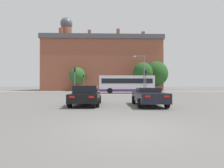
{
  "coord_description": "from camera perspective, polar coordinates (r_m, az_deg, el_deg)",
  "views": [
    {
      "loc": [
        -0.69,
        -5.81,
        1.46
      ],
      "look_at": [
        0.25,
        24.38,
        1.71
      ],
      "focal_mm": 28.0,
      "sensor_mm": 36.0,
      "label": 1
    }
  ],
  "objects": [
    {
      "name": "pedestrian_waiting",
      "position": [
        42.41,
        -0.58,
        -1.18
      ],
      "size": [
        0.44,
        0.32,
        1.61
      ],
      "rotation": [
        0.0,
        0.0,
        2.88
      ],
      "color": "brown",
      "rests_on": "ground_plane"
    },
    {
      "name": "tree_kerbside",
      "position": [
        45.68,
        -11.25,
        2.7
      ],
      "size": [
        4.06,
        4.06,
        6.13
      ],
      "color": "#4C3823",
      "rests_on": "ground_plane"
    },
    {
      "name": "car_saloon_left",
      "position": [
        13.1,
        -8.43,
        -3.64
      ],
      "size": [
        2.1,
        4.49,
        1.44
      ],
      "rotation": [
        0.0,
        0.0,
        -0.01
      ],
      "color": "black",
      "rests_on": "ground_plane"
    },
    {
      "name": "traffic_light_far_left",
      "position": [
        42.51,
        -9.29,
        1.22
      ],
      "size": [
        0.26,
        0.31,
        4.02
      ],
      "color": "slate",
      "rests_on": "ground_plane"
    },
    {
      "name": "ground_plane",
      "position": [
        6.03,
        5.01,
        -14.48
      ],
      "size": [
        400.0,
        400.0,
        0.0
      ],
      "primitive_type": "plane",
      "color": "#605E5B"
    },
    {
      "name": "tree_by_building",
      "position": [
        44.24,
        10.03,
        3.69
      ],
      "size": [
        4.89,
        4.89,
        7.24
      ],
      "color": "#4C3823",
      "rests_on": "ground_plane"
    },
    {
      "name": "bus_crossing_lead",
      "position": [
        32.89,
        4.72,
        0.05
      ],
      "size": [
        10.14,
        2.72,
        3.28
      ],
      "rotation": [
        0.0,
        0.0,
        -1.57
      ],
      "color": "silver",
      "rests_on": "ground_plane"
    },
    {
      "name": "traffic_light_far_right",
      "position": [
        42.81,
        7.45,
        0.91
      ],
      "size": [
        0.26,
        0.31,
        3.67
      ],
      "color": "slate",
      "rests_on": "ground_plane"
    },
    {
      "name": "stop_line_strip",
      "position": [
        27.69,
        -0.35,
        -3.49
      ],
      "size": [
        9.27,
        0.3,
        0.01
      ],
      "primitive_type": "cube",
      "color": "silver",
      "rests_on": "ground_plane"
    },
    {
      "name": "far_pavement",
      "position": [
        42.89,
        -0.86,
        -2.42
      ],
      "size": [
        70.3,
        2.5,
        0.01
      ],
      "primitive_type": "cube",
      "color": "#A09B91",
      "rests_on": "ground_plane"
    },
    {
      "name": "street_lamp_junction",
      "position": [
        31.29,
        9.81,
        4.51
      ],
      "size": [
        1.99,
        0.36,
        6.8
      ],
      "color": "slate",
      "rests_on": "ground_plane"
    },
    {
      "name": "traffic_light_near_left",
      "position": [
        28.81,
        -12.09,
        2.53
      ],
      "size": [
        0.26,
        0.31,
        4.43
      ],
      "color": "slate",
      "rests_on": "ground_plane"
    },
    {
      "name": "brick_civic_building",
      "position": [
        55.05,
        -3.13,
        6.23
      ],
      "size": [
        33.97,
        16.05,
        22.64
      ],
      "color": "brown",
      "rests_on": "ground_plane"
    },
    {
      "name": "traffic_light_near_right",
      "position": [
        29.02,
        11.0,
        1.86
      ],
      "size": [
        0.26,
        0.31,
        3.9
      ],
      "color": "slate",
      "rests_on": "ground_plane"
    },
    {
      "name": "car_roadster_right",
      "position": [
        12.88,
        11.84,
        -3.95
      ],
      "size": [
        2.02,
        4.44,
        1.29
      ],
      "rotation": [
        0.0,
        0.0,
        -0.01
      ],
      "color": "black",
      "rests_on": "ground_plane"
    },
    {
      "name": "tree_distant",
      "position": [
        49.49,
        14.19,
        3.33
      ],
      "size": [
        6.4,
        6.4,
        8.09
      ],
      "color": "#4C3823",
      "rests_on": "ground_plane"
    }
  ]
}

